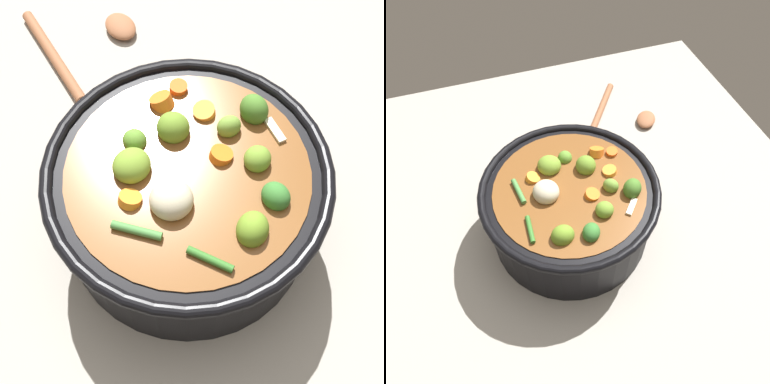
{
  "view_description": "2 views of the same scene",
  "coord_description": "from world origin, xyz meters",
  "views": [
    {
      "loc": [
        -0.27,
        -0.12,
        0.63
      ],
      "look_at": [
        -0.01,
        -0.01,
        0.11
      ],
      "focal_mm": 48.3,
      "sensor_mm": 36.0,
      "label": 1
    },
    {
      "loc": [
        -0.11,
        -0.39,
        0.67
      ],
      "look_at": [
        0.02,
        0.01,
        0.11
      ],
      "focal_mm": 34.83,
      "sensor_mm": 36.0,
      "label": 2
    }
  ],
  "objects": [
    {
      "name": "wooden_spoon",
      "position": [
        0.23,
        0.28,
        0.01
      ],
      "size": [
        0.2,
        0.2,
        0.02
      ],
      "color": "#995D3C",
      "rests_on": "ground_plane"
    },
    {
      "name": "ground_plane",
      "position": [
        0.0,
        0.0,
        0.0
      ],
      "size": [
        1.1,
        1.1,
        0.0
      ],
      "primitive_type": "plane",
      "color": "#9E998E"
    },
    {
      "name": "cooking_pot",
      "position": [
        0.0,
        -0.0,
        0.07
      ],
      "size": [
        0.33,
        0.33,
        0.16
      ],
      "color": "black",
      "rests_on": "ground_plane"
    }
  ]
}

